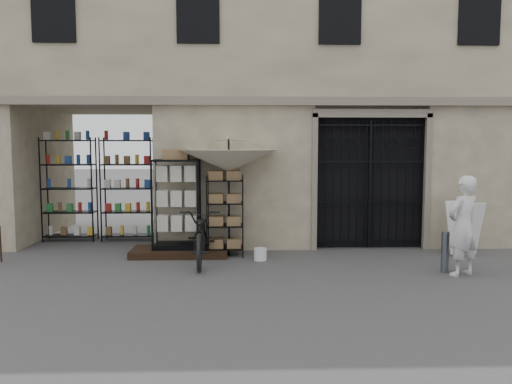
{
  "coord_description": "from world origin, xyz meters",
  "views": [
    {
      "loc": [
        -1.13,
        -8.82,
        2.31
      ],
      "look_at": [
        -0.8,
        1.4,
        1.35
      ],
      "focal_mm": 35.0,
      "sensor_mm": 36.0,
      "label": 1
    }
  ],
  "objects_px": {
    "white_bucket": "(260,254)",
    "shopkeeper": "(461,275)",
    "steel_bollard": "(445,252)",
    "display_cabinet": "(177,209)",
    "bicycle": "(202,263)",
    "market_umbrella": "(229,155)",
    "wire_rack": "(225,216)",
    "easel_sign": "(464,228)"
  },
  "relations": [
    {
      "from": "shopkeeper",
      "to": "market_umbrella",
      "type": "bearing_deg",
      "value": -50.46
    },
    {
      "from": "display_cabinet",
      "to": "steel_bollard",
      "type": "xyz_separation_m",
      "value": [
        5.06,
        -1.59,
        -0.61
      ]
    },
    {
      "from": "display_cabinet",
      "to": "bicycle",
      "type": "xyz_separation_m",
      "value": [
        0.58,
        -0.72,
        -0.99
      ]
    },
    {
      "from": "white_bucket",
      "to": "shopkeeper",
      "type": "xyz_separation_m",
      "value": [
        3.53,
        -1.29,
        -0.12
      ]
    },
    {
      "from": "market_umbrella",
      "to": "steel_bollard",
      "type": "xyz_separation_m",
      "value": [
        3.96,
        -1.55,
        -1.74
      ]
    },
    {
      "from": "bicycle",
      "to": "easel_sign",
      "type": "bearing_deg",
      "value": 3.4
    },
    {
      "from": "white_bucket",
      "to": "market_umbrella",
      "type": "bearing_deg",
      "value": 142.56
    },
    {
      "from": "white_bucket",
      "to": "shopkeeper",
      "type": "relative_size",
      "value": 0.14
    },
    {
      "from": "market_umbrella",
      "to": "easel_sign",
      "type": "distance_m",
      "value": 5.16
    },
    {
      "from": "market_umbrella",
      "to": "bicycle",
      "type": "distance_m",
      "value": 2.28
    },
    {
      "from": "display_cabinet",
      "to": "market_umbrella",
      "type": "distance_m",
      "value": 1.57
    },
    {
      "from": "steel_bollard",
      "to": "easel_sign",
      "type": "height_order",
      "value": "easel_sign"
    },
    {
      "from": "bicycle",
      "to": "shopkeeper",
      "type": "bearing_deg",
      "value": -14.74
    },
    {
      "from": "wire_rack",
      "to": "easel_sign",
      "type": "xyz_separation_m",
      "value": [
        5.0,
        -0.22,
        -0.25
      ]
    },
    {
      "from": "white_bucket",
      "to": "shopkeeper",
      "type": "height_order",
      "value": "white_bucket"
    },
    {
      "from": "wire_rack",
      "to": "white_bucket",
      "type": "relative_size",
      "value": 6.66
    },
    {
      "from": "bicycle",
      "to": "shopkeeper",
      "type": "distance_m",
      "value": 4.81
    },
    {
      "from": "market_umbrella",
      "to": "easel_sign",
      "type": "bearing_deg",
      "value": -2.43
    },
    {
      "from": "display_cabinet",
      "to": "wire_rack",
      "type": "bearing_deg",
      "value": 14.84
    },
    {
      "from": "wire_rack",
      "to": "steel_bollard",
      "type": "distance_m",
      "value": 4.36
    },
    {
      "from": "display_cabinet",
      "to": "easel_sign",
      "type": "distance_m",
      "value": 6.04
    },
    {
      "from": "wire_rack",
      "to": "steel_bollard",
      "type": "xyz_separation_m",
      "value": [
        4.04,
        -1.56,
        -0.45
      ]
    },
    {
      "from": "white_bucket",
      "to": "steel_bollard",
      "type": "xyz_separation_m",
      "value": [
        3.33,
        -1.06,
        0.25
      ]
    },
    {
      "from": "steel_bollard",
      "to": "easel_sign",
      "type": "distance_m",
      "value": 1.66
    },
    {
      "from": "display_cabinet",
      "to": "bicycle",
      "type": "relative_size",
      "value": 0.95
    },
    {
      "from": "market_umbrella",
      "to": "bicycle",
      "type": "bearing_deg",
      "value": -127.22
    },
    {
      "from": "shopkeeper",
      "to": "easel_sign",
      "type": "xyz_separation_m",
      "value": [
        0.75,
        1.57,
        0.58
      ]
    },
    {
      "from": "wire_rack",
      "to": "steel_bollard",
      "type": "relative_size",
      "value": 2.25
    },
    {
      "from": "white_bucket",
      "to": "bicycle",
      "type": "height_order",
      "value": "bicycle"
    },
    {
      "from": "steel_bollard",
      "to": "shopkeeper",
      "type": "relative_size",
      "value": 0.42
    },
    {
      "from": "display_cabinet",
      "to": "wire_rack",
      "type": "xyz_separation_m",
      "value": [
        1.02,
        -0.04,
        -0.16
      ]
    },
    {
      "from": "bicycle",
      "to": "easel_sign",
      "type": "xyz_separation_m",
      "value": [
        5.43,
        0.47,
        0.58
      ]
    },
    {
      "from": "wire_rack",
      "to": "display_cabinet",
      "type": "bearing_deg",
      "value": 163.67
    },
    {
      "from": "white_bucket",
      "to": "bicycle",
      "type": "bearing_deg",
      "value": -170.61
    },
    {
      "from": "easel_sign",
      "to": "market_umbrella",
      "type": "bearing_deg",
      "value": 161.04
    },
    {
      "from": "bicycle",
      "to": "shopkeeper",
      "type": "relative_size",
      "value": 1.19
    },
    {
      "from": "wire_rack",
      "to": "easel_sign",
      "type": "distance_m",
      "value": 5.01
    },
    {
      "from": "bicycle",
      "to": "shopkeeper",
      "type": "height_order",
      "value": "bicycle"
    },
    {
      "from": "market_umbrella",
      "to": "steel_bollard",
      "type": "relative_size",
      "value": 3.92
    },
    {
      "from": "steel_bollard",
      "to": "easel_sign",
      "type": "xyz_separation_m",
      "value": [
        0.95,
        1.34,
        0.2
      ]
    },
    {
      "from": "bicycle",
      "to": "steel_bollard",
      "type": "distance_m",
      "value": 4.58
    },
    {
      "from": "steel_bollard",
      "to": "easel_sign",
      "type": "relative_size",
      "value": 0.67
    }
  ]
}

